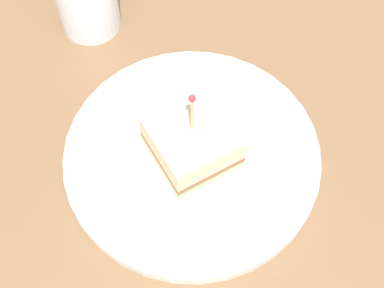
{
  "coord_description": "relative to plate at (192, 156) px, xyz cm",
  "views": [
    {
      "loc": [
        -12.2,
        -25.56,
        53.84
      ],
      "look_at": [
        0.0,
        0.0,
        3.37
      ],
      "focal_mm": 53.34,
      "sensor_mm": 36.0,
      "label": 1
    }
  ],
  "objects": [
    {
      "name": "ground_plane",
      "position": [
        0.0,
        0.0,
        -1.69
      ],
      "size": [
        100.81,
        100.81,
        2.0
      ],
      "primitive_type": "cube",
      "color": "brown"
    },
    {
      "name": "plate",
      "position": [
        0.0,
        0.0,
        0.0
      ],
      "size": [
        27.0,
        27.0,
        1.37
      ],
      "primitive_type": "cylinder",
      "color": "silver",
      "rests_on": "ground_plane"
    },
    {
      "name": "sandwich_half_center",
      "position": [
        0.04,
        -0.28,
        3.14
      ],
      "size": [
        8.32,
        8.64,
        10.66
      ],
      "color": "beige",
      "rests_on": "plate"
    }
  ]
}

